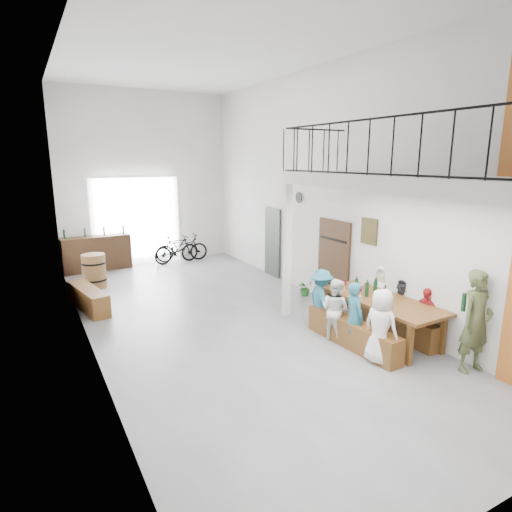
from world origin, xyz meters
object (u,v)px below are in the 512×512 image
side_bench (88,298)px  bicycle_near (182,248)px  host_standing (476,322)px  tasting_table (381,303)px  serving_counter (96,253)px  bench_inner (352,333)px  oak_barrel (94,271)px

side_bench → bicycle_near: size_ratio=1.04×
host_standing → tasting_table: bearing=106.8°
tasting_table → bicycle_near: bearing=97.5°
side_bench → serving_counter: size_ratio=0.89×
tasting_table → bench_inner: 0.86m
serving_counter → host_standing: size_ratio=1.20×
bench_inner → side_bench: size_ratio=1.19×
serving_counter → bicycle_near: (2.71, -0.11, -0.08)m
oak_barrel → bicycle_near: 3.56m
host_standing → serving_counter: bearing=118.3°
tasting_table → side_bench: bearing=135.3°
host_standing → bicycle_near: bearing=103.9°
bench_inner → host_standing: host_standing is taller
tasting_table → host_standing: host_standing is taller
serving_counter → bicycle_near: 2.71m
tasting_table → serving_counter: (-3.95, 8.04, -0.17)m
oak_barrel → serving_counter: 1.95m
oak_barrel → serving_counter: size_ratio=0.45×
side_bench → host_standing: (5.07, -6.10, 0.59)m
serving_counter → side_bench: bearing=-105.7°
bench_inner → host_standing: size_ratio=1.27×
tasting_table → bench_inner: (-0.72, -0.03, -0.46)m
bench_inner → bicycle_near: 7.98m
bench_inner → serving_counter: (-3.23, 8.07, 0.29)m
oak_barrel → serving_counter: serving_counter is taller
host_standing → bicycle_near: size_ratio=0.97×
bench_inner → side_bench: 5.97m
tasting_table → serving_counter: bearing=114.7°
bench_inner → oak_barrel: size_ratio=2.35×
bench_inner → serving_counter: 8.70m
bench_inner → side_bench: bearing=129.5°
bicycle_near → serving_counter: bearing=95.3°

